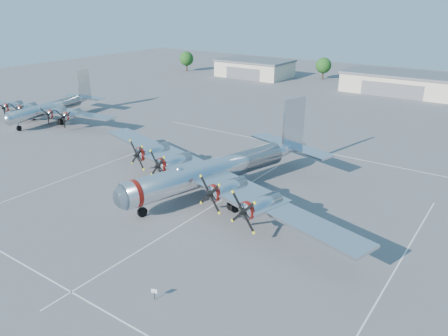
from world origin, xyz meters
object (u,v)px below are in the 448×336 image
Objects in this scene: hangar_west at (255,68)px; hangar_center at (399,83)px; tree_west at (323,65)px; tree_far_west at (186,59)px; main_bomber_b29 at (218,192)px; bomber_west at (52,121)px; info_placard at (154,292)px.

hangar_center is (45.00, -0.00, -0.00)m from hangar_west.
hangar_west is 21.61m from tree_west.
tree_far_west reaches higher than main_bomber_b29.
bomber_west reaches higher than info_placard.
hangar_center is at bearing 3.24° from tree_far_west.
tree_west is (20.00, 8.04, 1.51)m from hangar_west.
hangar_center is 0.83× the size of bomber_west.
hangar_center is 4.31× the size of tree_west.
hangar_west is 0.47× the size of main_bomber_b29.
tree_west is at bearing 14.93° from tree_far_west.
tree_far_west is at bearing 147.87° from main_bomber_b29.
tree_west is 113.10m from info_placard.
tree_west is at bearing 162.18° from hangar_center.
hangar_west is 45.00m from hangar_center.
tree_far_west reaches higher than hangar_center.
hangar_west is 22.18× the size of info_placard.
hangar_center is 28.07× the size of info_placard.
info_placard is at bearing -51.59° from tree_far_west.
tree_west is 0.14× the size of main_bomber_b29.
tree_far_west is (-25.00, -3.96, 1.51)m from hangar_west.
main_bomber_b29 is 46.83× the size of info_placard.
tree_far_west and tree_west have the same top height.
bomber_west is (-25.74, -78.76, -4.22)m from tree_west.
hangar_center reaches higher than info_placard.
hangar_west is 3.40× the size of tree_west.
hangar_west reaches higher than main_bomber_b29.
tree_west is 90.75m from main_bomber_b29.
hangar_center is 87.08m from bomber_west.
hangar_west is at bearing 134.31° from main_bomber_b29.
bomber_west is at bearing -174.45° from main_bomber_b29.
info_placard is (6.57, -100.52, -2.00)m from hangar_center.
main_bomber_b29 is 1.38× the size of bomber_west.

